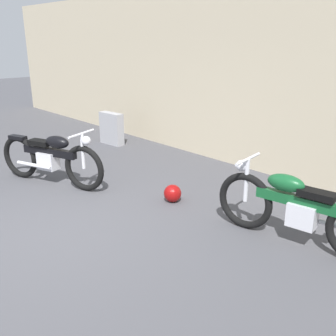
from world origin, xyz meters
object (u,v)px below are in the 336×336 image
stone_marker (112,129)px  helmet (173,193)px  motorcycle_green (297,208)px  motorcycle_black (51,158)px

stone_marker → helmet: 3.61m
stone_marker → motorcycle_green: size_ratio=0.35×
motorcycle_green → motorcycle_black: bearing=8.7°
helmet → motorcycle_green: motorcycle_green is taller
helmet → motorcycle_black: bearing=-153.4°
stone_marker → motorcycle_green: (5.27, -1.06, 0.09)m
helmet → motorcycle_black: (-1.92, -0.96, 0.33)m
stone_marker → helmet: stone_marker is taller
helmet → motorcycle_black: motorcycle_black is taller
motorcycle_green → motorcycle_black: 3.99m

